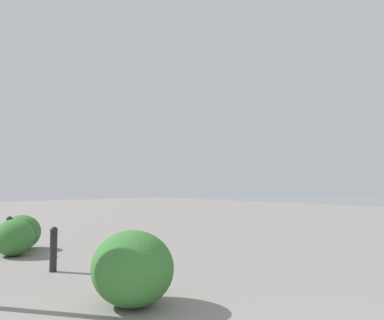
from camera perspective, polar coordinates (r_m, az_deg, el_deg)
name	(u,v)px	position (r m, az deg, el deg)	size (l,w,h in m)	color
bollard_near	(53,248)	(6.99, -20.36, -12.47)	(0.13, 0.13, 0.76)	#232328
bollard_mid	(9,233)	(9.42, -26.12, -9.98)	(0.13, 0.13, 0.79)	#232328
shrub_low	(14,238)	(8.82, -25.50, -10.62)	(0.90, 0.81, 0.76)	#387533
shrub_round	(21,232)	(9.63, -24.56, -9.97)	(0.93, 0.84, 0.79)	#387533
shrub_wide	(132,268)	(4.82, -9.07, -15.97)	(1.08, 0.97, 0.92)	#387533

